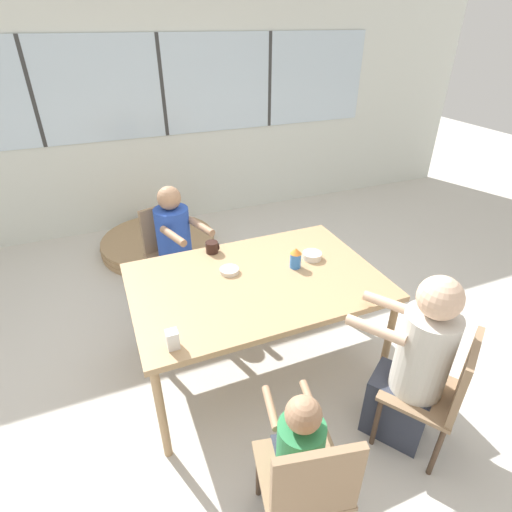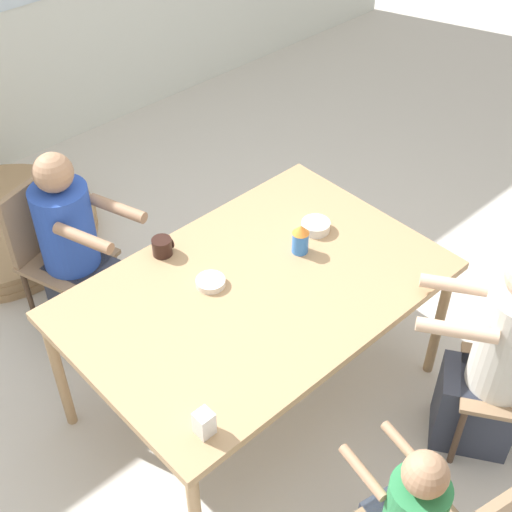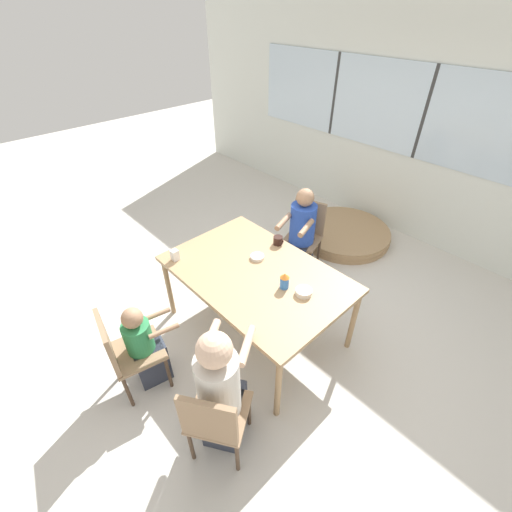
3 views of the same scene
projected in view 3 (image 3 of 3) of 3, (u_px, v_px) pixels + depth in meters
The scene contains 15 objects.
ground_plane at pixel (256, 328), 3.53m from camera, with size 16.00×16.00×0.00m, color beige.
wall_back_with_windows at pixel (422, 130), 4.17m from camera, with size 8.40×0.08×2.80m.
dining_table at pixel (256, 276), 3.10m from camera, with size 1.65×1.09×0.76m.
chair_for_woman_green_shirt at pixel (214, 419), 2.27m from camera, with size 0.55×0.55×0.85m.
chair_for_man_blue_shirt at pixel (306, 230), 4.08m from camera, with size 0.50×0.50×0.85m.
chair_for_toddler at pixel (123, 349), 2.71m from camera, with size 0.47×0.47×0.85m.
person_woman_green_shirt at pixel (221, 393), 2.37m from camera, with size 0.54×0.60×1.18m.
person_man_blue_shirt at pixel (300, 237), 3.97m from camera, with size 0.44×0.59×1.09m.
person_toddler at pixel (146, 349), 2.84m from camera, with size 0.30×0.44×0.87m.
coffee_mug at pixel (278, 240), 3.38m from camera, with size 0.10×0.09×0.09m.
sippy_cup at pixel (285, 280), 2.86m from camera, with size 0.08×0.08×0.15m.
milk_carton_small at pixel (175, 255), 3.18m from camera, with size 0.06×0.06×0.11m.
bowl_white_shallow at pixel (304, 292), 2.83m from camera, with size 0.14×0.14×0.05m.
bowl_cereal at pixel (257, 257), 3.21m from camera, with size 0.13×0.13×0.03m.
folded_table_stack at pixel (344, 233), 4.79m from camera, with size 1.25×1.25×0.15m.
Camera 3 is at (1.71, -1.60, 2.74)m, focal length 24.00 mm.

